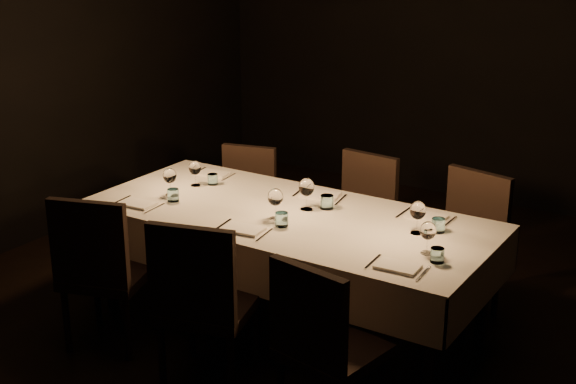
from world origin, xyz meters
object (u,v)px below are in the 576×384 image
Objects in this scene: chair_far_center at (361,213)px; chair_near_right at (322,340)px; dining_table at (288,225)px; chair_far_right at (466,238)px; chair_near_left at (101,266)px; chair_near_center at (202,298)px; chair_far_left at (245,199)px.

chair_near_right is at bearing -62.91° from chair_far_center.
dining_table is 2.74× the size of chair_far_center.
chair_near_left is at bearing -123.48° from chair_far_right.
chair_near_right reaches higher than chair_far_center.
chair_near_center is at bearing -105.78° from chair_far_right.
chair_near_left reaches higher than dining_table.
chair_near_center is 1.15× the size of chair_far_left.
chair_far_right reaches higher than dining_table.
chair_far_right is at bearing -84.26° from chair_near_right.
chair_far_right is (1.65, 1.60, -0.02)m from chair_near_left.
chair_far_right is at bearing -0.04° from chair_far_center.
dining_table is at bearing -105.73° from chair_near_center.
chair_near_center is (0.78, -0.03, 0.01)m from chair_near_left.
chair_far_left is at bearing -166.54° from chair_far_center.
chair_near_center is at bearing 159.45° from chair_near_left.
chair_near_right is (1.53, -0.04, -0.02)m from chair_near_left.
chair_near_center is 1.85m from chair_far_right.
dining_table is 0.86m from chair_near_center.
chair_far_left is 0.92m from chair_far_center.
chair_near_right is 1.03× the size of chair_far_center.
chair_near_center reaches higher than chair_far_right.
chair_far_center is (0.06, 0.85, -0.18)m from dining_table.
chair_far_right is at bearing -133.63° from chair_near_center.
chair_far_center is (-0.68, 1.71, -0.01)m from chair_near_right.
dining_table is at bearing -88.95° from chair_far_center.
chair_far_right is (0.12, 1.64, 0.00)m from chair_near_right.
chair_near_center is 1.79m from chair_far_left.
chair_near_center is at bearing 9.34° from chair_near_right.
chair_near_left is 1.13× the size of chair_far_left.
chair_far_center is at bearing -58.30° from chair_near_right.
chair_near_left is 0.98× the size of chair_near_center.
chair_far_right reaches higher than chair_near_right.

